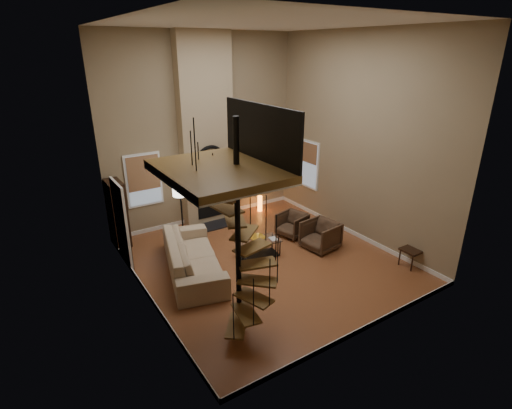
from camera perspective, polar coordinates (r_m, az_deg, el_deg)
ground at (r=10.08m, az=1.24°, el=-8.16°), size 6.00×6.50×0.01m
back_wall at (r=11.80m, az=-7.65°, el=10.45°), size 6.00×0.02×5.50m
front_wall at (r=6.72m, az=17.12°, el=1.04°), size 6.00×0.02×5.50m
left_wall at (r=7.81m, az=-17.20°, el=3.89°), size 0.02×6.50×5.50m
right_wall at (r=10.96m, az=14.66°, el=9.08°), size 0.02×6.50×5.50m
ceiling at (r=8.76m, az=1.56°, el=24.85°), size 6.00×6.50×0.01m
baseboard_back at (r=12.58m, az=-7.03°, el=-1.66°), size 6.00×0.02×0.12m
baseboard_front at (r=8.04m, az=14.88°, el=-17.19°), size 6.00×0.02×0.12m
baseboard_left at (r=8.97m, az=-15.21°, el=-12.67°), size 0.02×6.50×0.12m
baseboard_right at (r=11.80m, az=13.40°, el=-3.75°), size 0.02×6.50×0.12m
chimney_breast at (r=11.63m, az=-7.24°, el=10.30°), size 1.60×0.38×5.50m
hearth at (r=12.05m, az=-5.61°, el=-2.90°), size 1.50×0.60×0.04m
firebox at (r=12.08m, az=-6.33°, el=-0.13°), size 0.95×0.02×0.72m
mantel at (r=11.80m, az=-6.28°, el=2.46°), size 1.70×0.18×0.06m
mirror_frame at (r=11.62m, az=-6.57°, el=6.27°), size 0.94×0.10×0.94m
mirror_disc at (r=11.63m, az=-6.59°, el=6.28°), size 0.80×0.01×0.80m
vase_left at (r=11.57m, az=-8.83°, el=2.73°), size 0.24×0.24×0.25m
vase_right at (r=12.06m, az=-3.84°, el=3.63°), size 0.20×0.20×0.21m
window_back at (r=11.40m, az=-15.95°, el=3.53°), size 1.02×0.06×1.52m
window_right at (r=12.61m, az=7.48°, el=5.93°), size 0.06×1.02×1.52m
entry_door at (r=10.05m, az=-18.83°, el=-2.75°), size 0.10×1.05×2.16m
loft at (r=6.40m, az=-4.75°, el=5.51°), size 1.70×2.20×1.09m
spiral_stair at (r=7.06m, az=-2.54°, el=-5.53°), size 1.47×1.47×4.06m
hutch at (r=11.04m, az=-19.41°, el=-1.19°), size 0.37×0.79×1.77m
sofa at (r=9.58m, az=-9.22°, el=-7.41°), size 1.85×3.11×0.85m
armchair_near at (r=11.29m, az=5.45°, el=-2.78°), size 0.89×0.87×0.67m
armchair_far at (r=10.73m, az=9.60°, el=-4.36°), size 0.96×0.94×0.79m
coffee_table at (r=10.14m, az=0.30°, el=-6.10°), size 1.21×0.72×0.44m
bowl at (r=10.08m, az=0.15°, el=-4.91°), size 0.41×0.41×0.10m
book at (r=10.12m, az=2.44°, el=-5.03°), size 0.22×0.27×0.02m
floor_lamp at (r=10.59m, az=-10.90°, el=1.42°), size 0.41×0.41×1.71m
accent_lamp at (r=12.95m, az=0.56°, el=0.11°), size 0.15×0.15×0.54m
side_chair at (r=10.39m, az=21.99°, el=-5.60°), size 0.45×0.45×0.97m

